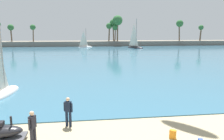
{
  "coord_description": "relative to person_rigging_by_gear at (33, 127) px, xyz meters",
  "views": [
    {
      "loc": [
        -1.24,
        -4.81,
        5.16
      ],
      "look_at": [
        1.0,
        12.65,
        2.09
      ],
      "focal_mm": 35.02,
      "sensor_mm": 36.0,
      "label": 1
    }
  ],
  "objects": [
    {
      "name": "palm_headland",
      "position": [
        4.52,
        72.49,
        0.8
      ],
      "size": [
        118.84,
        6.17,
        11.21
      ],
      "color": "slate",
      "rests_on": "ground"
    },
    {
      "name": "sea",
      "position": [
        3.64,
        57.53,
        -0.86
      ],
      "size": [
        220.0,
        110.01,
        0.06
      ],
      "primitive_type": "cube",
      "color": "#386B84",
      "rests_on": "ground"
    },
    {
      "name": "person_at_waterline",
      "position": [
        1.46,
        1.92,
        0.0
      ],
      "size": [
        0.5,
        0.33,
        1.67
      ],
      "color": "#141E33",
      "rests_on": "ground"
    },
    {
      "name": "sailboat_toward_headland",
      "position": [
        -4.33,
        8.73,
        -0.2
      ],
      "size": [
        2.07,
        4.98,
        7.0
      ],
      "color": "white",
      "rests_on": "sea"
    },
    {
      "name": "sailboat_mid_bay",
      "position": [
        2.78,
        65.75,
        -0.21
      ],
      "size": [
        4.87,
        1.89,
        6.88
      ],
      "color": "white",
      "rests_on": "sea"
    },
    {
      "name": "sailboat_near_shore",
      "position": [
        18.74,
        59.43,
        0.06
      ],
      "size": [
        5.17,
        7.0,
        9.96
      ],
      "color": "black",
      "rests_on": "sea"
    },
    {
      "name": "backpack_near_kite",
      "position": [
        6.63,
        -0.16,
        -0.69
      ],
      "size": [
        0.37,
        0.37,
        0.44
      ],
      "color": "orange",
      "rests_on": "ground"
    },
    {
      "name": "person_rigging_by_gear",
      "position": [
        0.0,
        0.0,
        0.0
      ],
      "size": [
        0.31,
        0.52,
        1.67
      ],
      "color": "#23232D",
      "rests_on": "ground"
    }
  ]
}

